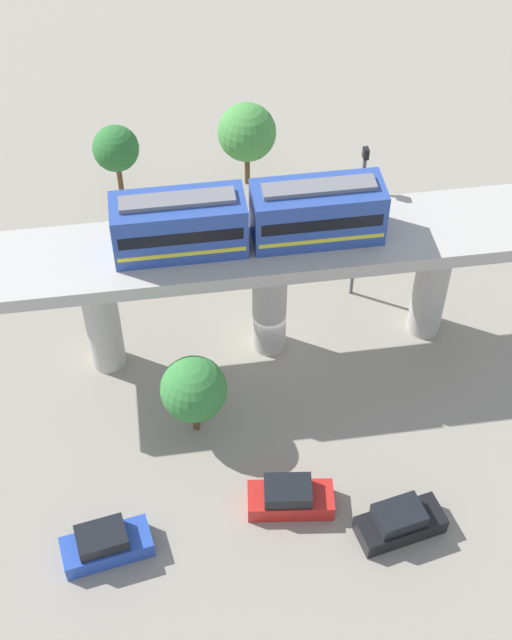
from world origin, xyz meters
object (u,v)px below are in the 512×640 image
parked_car_red (290,498)px  tree_near_viaduct (194,389)px  tree_far_corner (116,149)px  parked_car_blue (106,544)px  signal_post (359,219)px  parked_car_black (400,522)px  train (249,218)px  tree_mid_lot (247,132)px

parked_car_red → tree_near_viaduct: tree_near_viaduct is taller
tree_far_corner → parked_car_red: bearing=-164.3°
parked_car_blue → signal_post: size_ratio=0.42×
tree_far_corner → signal_post: signal_post is taller
parked_car_red → parked_car_blue: same height
tree_near_viaduct → parked_car_black: bearing=-129.7°
tree_far_corner → signal_post: 17.54m
train → tree_mid_lot: train is taller
tree_mid_lot → train: bearing=172.7°
tree_mid_lot → signal_post: size_ratio=0.57×
parked_car_blue → tree_far_corner: size_ratio=0.82×
parked_car_black → tree_near_viaduct: (7.50, 9.04, 2.49)m
parked_car_black → parked_car_red: (2.09, 4.98, 0.00)m
train → parked_car_black: (-12.81, -5.46, -8.82)m
tree_near_viaduct → tree_mid_lot: (20.16, -5.49, 0.90)m
parked_car_red → tree_far_corner: bearing=22.6°
tree_near_viaduct → train: bearing=-34.0°
parked_car_black → parked_car_red: size_ratio=1.02×
train → tree_mid_lot: bearing=-7.3°
parked_car_blue → train: bearing=-45.2°
parked_car_black → tree_mid_lot: 28.09m
train → parked_car_black: size_ratio=3.03×
train → parked_car_red: 13.90m
parked_car_black → parked_car_red: bearing=55.7°
tree_mid_lot → parked_car_red: bearing=176.8°
parked_car_black → tree_mid_lot: tree_mid_lot is taller
parked_car_red → tree_near_viaduct: (5.41, 4.06, 2.49)m
tree_far_corner → tree_near_viaduct: bearing=-171.2°
tree_near_viaduct → signal_post: (8.72, -10.24, 2.61)m
train → signal_post: (3.40, -6.66, -3.72)m
tree_mid_lot → signal_post: (-11.45, -4.75, 1.71)m
parked_car_red → parked_car_blue: bearing=105.0°
parked_car_red → signal_post: size_ratio=0.41×
parked_car_red → tree_mid_lot: (25.57, -1.43, 3.39)m
parked_car_black → train: bearing=11.5°
tree_mid_lot → tree_far_corner: (-0.21, 8.56, -0.26)m
parked_car_black → tree_mid_lot: (27.66, 3.55, 3.39)m
parked_car_blue → tree_far_corner: 26.87m
tree_far_corner → train: bearing=-155.5°
tree_near_viaduct → tree_far_corner: size_ratio=0.91×
train → parked_car_blue: size_ratio=3.05×
parked_car_black → tree_far_corner: size_ratio=0.83×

